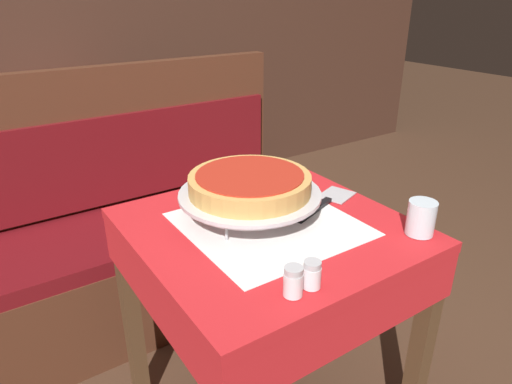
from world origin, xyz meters
TOP-DOWN VIEW (x-y plane):
  - dining_table_front at (0.00, 0.00)m, footprint 0.70×0.70m
  - dining_table_rear at (-0.20, 1.57)m, footprint 0.64×0.64m
  - booth_bench at (-0.12, 0.80)m, footprint 1.54×0.52m
  - back_wall_panel at (0.00, 2.04)m, footprint 6.00×0.04m
  - pizza_pan_stand at (-0.03, 0.05)m, footprint 0.39×0.39m
  - deep_dish_pizza at (-0.03, 0.05)m, footprint 0.33×0.33m
  - pizza_server at (0.21, 0.01)m, footprint 0.28×0.14m
  - water_glass_near at (0.29, -0.26)m, footprint 0.07×0.07m
  - salt_shaker at (-0.14, -0.28)m, footprint 0.04×0.04m
  - pepper_shaker at (-0.09, -0.28)m, footprint 0.04×0.04m
  - condiment_caddy at (-0.16, 1.57)m, footprint 0.12×0.12m

SIDE VIEW (x-z plane):
  - booth_bench at x=-0.12m, z-range -0.22..0.83m
  - dining_table_rear at x=-0.20m, z-range 0.26..1.00m
  - dining_table_front at x=0.00m, z-range 0.26..1.01m
  - pizza_server at x=0.21m, z-range 0.74..0.75m
  - pepper_shaker at x=-0.09m, z-range 0.74..0.81m
  - salt_shaker at x=-0.14m, z-range 0.74..0.81m
  - condiment_caddy at x=-0.16m, z-range 0.69..0.88m
  - water_glass_near at x=0.29m, z-range 0.74..0.83m
  - pizza_pan_stand at x=-0.03m, z-range 0.77..0.85m
  - deep_dish_pizza at x=-0.03m, z-range 0.82..0.88m
  - back_wall_panel at x=0.00m, z-range 0.00..2.40m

